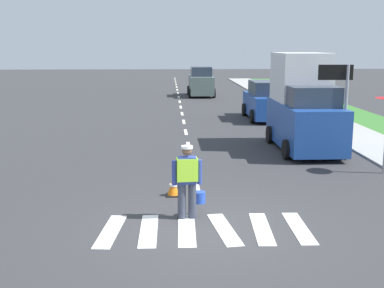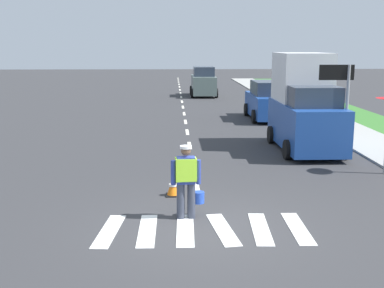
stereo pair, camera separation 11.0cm
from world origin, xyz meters
name	(u,v)px [view 1 (the left image)]	position (x,y,z in m)	size (l,w,h in m)	color
ground_plane	(181,107)	(0.00, 21.00, 0.00)	(96.00, 96.00, 0.00)	#333335
sidewalk_right	(359,138)	(7.20, 10.00, 0.00)	(2.40, 72.00, 0.14)	#9E9E99
crosswalk_stripes	(206,229)	(0.00, -0.21, 0.01)	(4.47, 1.93, 0.01)	white
lane_center_line	(179,99)	(0.00, 25.20, 0.00)	(0.14, 46.40, 0.01)	silver
road_worker	(188,178)	(-0.34, 0.53, 0.93)	(0.76, 0.41, 1.67)	#383D4C
lane_direction_sign	(340,89)	(4.89, 6.04, 2.41)	(1.16, 0.11, 3.20)	gray
traffic_cone_near	(173,187)	(-0.66, 2.25, 0.24)	(0.36, 0.36, 0.49)	black
delivery_truck	(304,106)	(4.22, 7.87, 1.61)	(2.16, 4.60, 3.54)	#1E4799
car_parked_far	(266,102)	(4.32, 15.44, 0.93)	(2.05, 4.29, 1.99)	#1E4799
car_outgoing_far	(201,82)	(1.70, 27.41, 1.03)	(1.97, 3.95, 2.22)	slate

